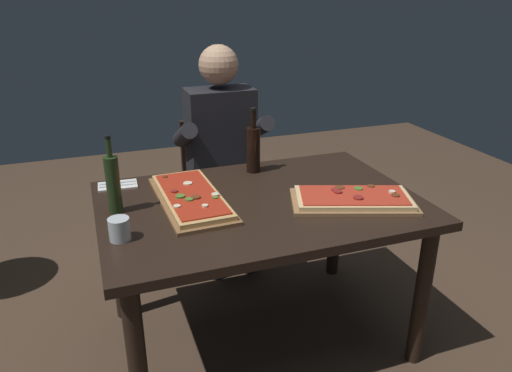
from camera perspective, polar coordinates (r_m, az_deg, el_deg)
ground_plane at (r=2.56m, az=0.40°, el=-17.01°), size 6.40×6.40×0.00m
dining_table at (r=2.21m, az=0.44°, el=-3.96°), size 1.40×0.96×0.74m
pizza_rectangular_front at (r=2.17m, az=11.25°, el=-1.52°), size 0.59×0.44×0.05m
pizza_rectangular_left at (r=2.17m, az=-7.60°, el=-1.32°), size 0.29×0.62×0.05m
wine_bottle_dark at (r=2.46m, az=-0.32°, el=4.45°), size 0.07×0.07×0.33m
oil_bottle_amber at (r=2.09m, az=-16.36°, el=0.31°), size 0.06×0.06×0.33m
tumbler_near_camera at (r=1.89m, az=-15.68°, el=-4.87°), size 0.08×0.08×0.09m
napkin_cutlery_set at (r=2.41m, az=-15.86°, el=0.09°), size 0.19×0.12×0.01m
diner_chair at (r=3.03m, az=-4.38°, el=0.27°), size 0.44×0.44×0.87m
seated_diner at (r=2.83m, az=-3.87°, el=4.21°), size 0.53×0.41×1.33m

